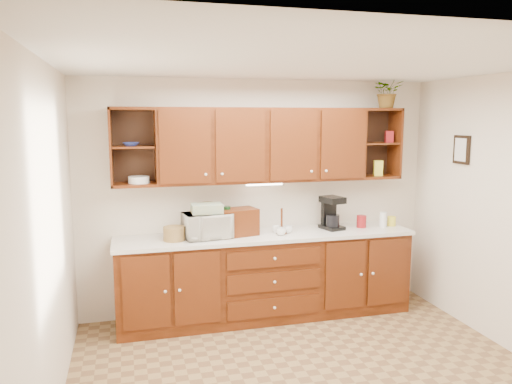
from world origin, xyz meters
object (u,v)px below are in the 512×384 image
coffee_maker (331,213)px  bread_box (237,222)px  potted_plant (388,92)px  microwave (207,225)px

coffee_maker → bread_box: bearing=167.9°
bread_box → potted_plant: potted_plant is taller
bread_box → coffee_maker: 1.09m
microwave → potted_plant: bearing=-5.7°
bread_box → coffee_maker: bearing=-11.0°
bread_box → potted_plant: size_ratio=1.10×
coffee_maker → potted_plant: size_ratio=1.00×
microwave → potted_plant: (2.10, 0.11, 1.40)m
bread_box → coffee_maker: coffee_maker is taller
microwave → coffee_maker: coffee_maker is taller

